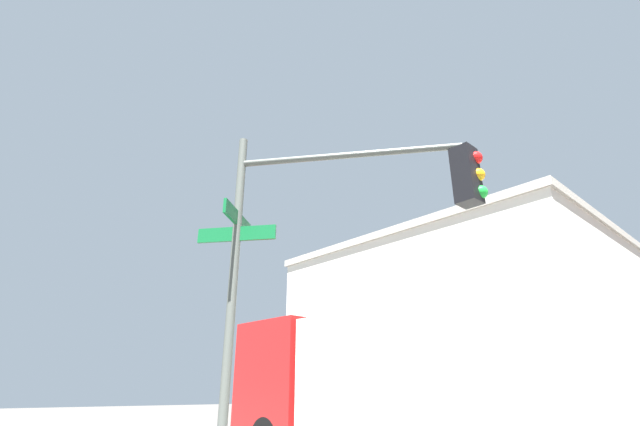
# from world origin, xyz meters

# --- Properties ---
(traffic_signal_near) EXTENTS (3.10, 2.48, 5.02)m
(traffic_signal_near) POSITION_xyz_m (-6.17, -5.94, 3.56)
(traffic_signal_near) COLOR #474C47
(traffic_signal_near) RESTS_ON ground_plane
(building_stucco) EXTENTS (17.21, 19.58, 9.68)m
(building_stucco) POSITION_xyz_m (-16.46, 17.64, 4.85)
(building_stucco) COLOR silver
(building_stucco) RESTS_ON ground_plane
(box_truck_second) EXTENTS (8.80, 2.66, 3.26)m
(box_truck_second) POSITION_xyz_m (-8.72, -1.80, 1.81)
(box_truck_second) COLOR #B21919
(box_truck_second) RESTS_ON ground_plane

